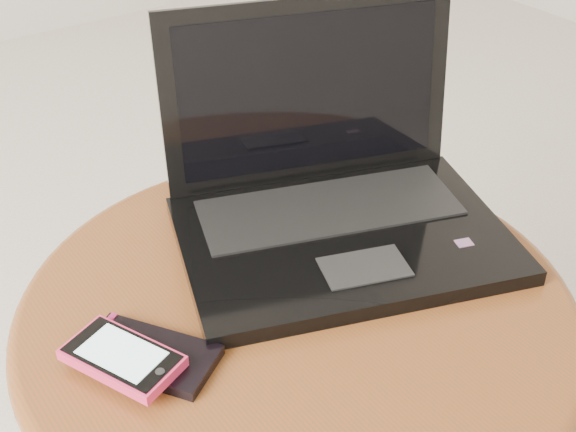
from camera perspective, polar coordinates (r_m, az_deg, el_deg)
table at (r=0.82m, az=0.67°, el=-11.10°), size 0.56×0.56×0.44m
laptop at (r=0.83m, az=3.34°, el=1.59°), size 0.41×0.37×0.23m
phone_black at (r=0.70m, az=-10.32°, el=-10.14°), size 0.12×0.13×0.01m
phone_pink at (r=0.69m, az=-12.24°, el=-10.27°), size 0.09×0.12×0.01m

